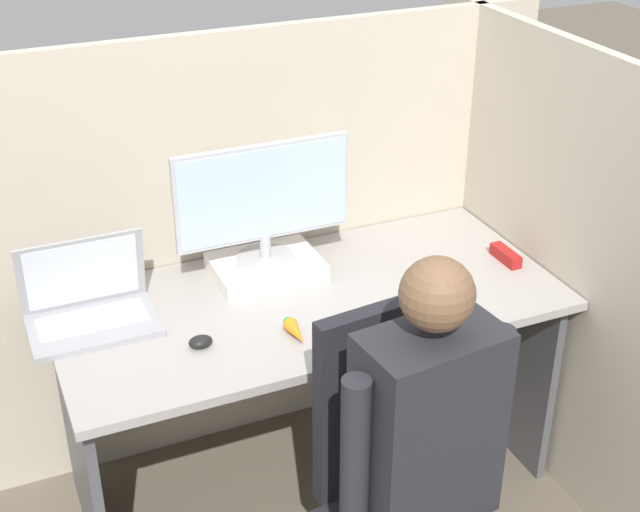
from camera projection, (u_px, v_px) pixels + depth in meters
The scene contains 11 objects.
cubicle_panel_back at pixel (264, 243), 3.12m from camera, with size 2.08×0.04×1.52m.
cubicle_panel_right at pixel (538, 258), 3.02m from camera, with size 0.04×1.40×1.52m.
desk at pixel (309, 345), 2.89m from camera, with size 1.58×0.75×0.76m.
paper_box at pixel (266, 267), 2.92m from camera, with size 0.35×0.26×0.06m.
monitor at pixel (263, 199), 2.80m from camera, with size 0.58×0.19×0.40m.
laptop at pixel (90, 309), 2.64m from camera, with size 0.37×0.25×0.26m.
mouse at pixel (201, 342), 2.55m from camera, with size 0.07×0.05×0.03m.
stapler at pixel (506, 255), 3.00m from camera, with size 0.04×0.14×0.04m.
carrot_toy at pixel (296, 332), 2.58m from camera, with size 0.04×0.13×0.04m.
office_chair at pixel (405, 494), 2.38m from camera, with size 0.53×0.57×1.02m.
person at pixel (433, 468), 2.14m from camera, with size 0.48×0.43×1.28m.
Camera 1 is at (-0.92, -1.84, 2.21)m, focal length 50.00 mm.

